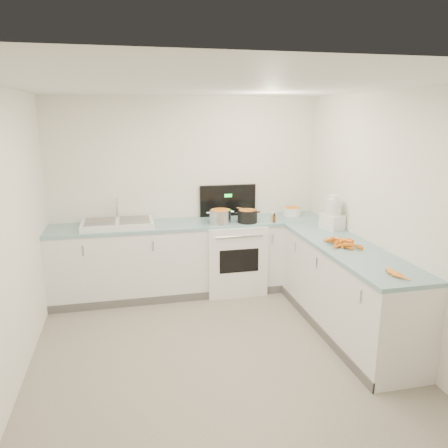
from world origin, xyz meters
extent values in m
cube|color=white|center=(0.00, 1.70, 0.45)|extent=(3.50, 0.60, 0.90)
cube|color=#81B0B7|center=(0.00, 1.70, 0.92)|extent=(3.50, 0.62, 0.04)
cube|color=white|center=(1.45, 0.30, 0.45)|extent=(0.60, 2.20, 0.90)
cube|color=#81B0B7|center=(1.45, 0.30, 0.92)|extent=(0.62, 2.20, 0.04)
cube|color=white|center=(0.55, 1.68, 0.45)|extent=(0.76, 0.65, 0.90)
cube|color=black|center=(0.55, 1.98, 1.15)|extent=(0.76, 0.05, 0.42)
cube|color=white|center=(-0.90, 1.70, 0.97)|extent=(0.86, 0.52, 0.07)
cube|color=slate|center=(-1.10, 1.70, 1.01)|extent=(0.36, 0.42, 0.01)
cube|color=slate|center=(-0.70, 1.70, 1.01)|extent=(0.36, 0.42, 0.01)
cylinder|color=silver|center=(-0.90, 1.92, 1.13)|extent=(0.03, 0.03, 0.24)
cylinder|color=silver|center=(0.36, 1.56, 1.02)|extent=(0.31, 0.31, 0.20)
cylinder|color=black|center=(0.71, 1.55, 1.01)|extent=(0.28, 0.28, 0.18)
cylinder|color=#AD7A47|center=(0.71, 1.55, 1.11)|extent=(0.22, 0.27, 0.01)
cylinder|color=white|center=(1.39, 1.77, 1.00)|extent=(0.30, 0.30, 0.11)
cylinder|color=#593319|center=(1.04, 1.47, 0.99)|extent=(0.04, 0.04, 0.09)
cylinder|color=#E5B266|center=(1.05, 1.54, 0.99)|extent=(0.06, 0.06, 0.10)
cube|color=white|center=(1.60, 1.00, 1.03)|extent=(0.27, 0.30, 0.18)
cylinder|color=silver|center=(1.60, 1.00, 1.21)|extent=(0.19, 0.19, 0.19)
cylinder|color=white|center=(1.60, 1.00, 1.33)|extent=(0.11, 0.11, 0.04)
cone|color=orange|center=(1.38, 0.24, 0.96)|extent=(0.11, 0.18, 0.05)
cone|color=orange|center=(1.47, 0.44, 0.96)|extent=(0.11, 0.17, 0.04)
cone|color=orange|center=(1.44, 0.39, 0.97)|extent=(0.14, 0.17, 0.05)
cone|color=orange|center=(1.42, 0.33, 0.96)|extent=(0.17, 0.19, 0.04)
cone|color=orange|center=(1.41, 0.34, 0.96)|extent=(0.20, 0.05, 0.04)
cone|color=orange|center=(1.44, 0.26, 0.96)|extent=(0.09, 0.17, 0.04)
cone|color=orange|center=(1.35, 0.45, 0.96)|extent=(0.14, 0.20, 0.05)
cone|color=orange|center=(1.32, 0.45, 0.96)|extent=(0.17, 0.16, 0.05)
cone|color=orange|center=(1.50, 0.24, 0.96)|extent=(0.07, 0.18, 0.04)
cone|color=orange|center=(1.29, 0.27, 0.96)|extent=(0.19, 0.13, 0.04)
cone|color=orange|center=(1.26, 0.39, 1.00)|extent=(0.17, 0.12, 0.05)
cone|color=orange|center=(1.38, 0.32, 1.00)|extent=(0.21, 0.10, 0.05)
cone|color=orange|center=(1.41, 0.34, 1.00)|extent=(0.16, 0.20, 0.05)
cone|color=orange|center=(1.42, 0.33, 1.00)|extent=(0.13, 0.17, 0.04)
cone|color=orange|center=(1.43, 0.19, 0.99)|extent=(0.19, 0.13, 0.04)
cone|color=orange|center=(1.37, 0.35, 1.00)|extent=(0.11, 0.18, 0.04)
cone|color=orange|center=(1.42, 0.38, 0.99)|extent=(0.18, 0.14, 0.05)
cone|color=orange|center=(1.42, -0.65, 0.96)|extent=(0.10, 0.18, 0.04)
cone|color=orange|center=(1.42, -0.59, 0.96)|extent=(0.10, 0.19, 0.04)
cone|color=orange|center=(1.44, -0.53, 0.96)|extent=(0.10, 0.17, 0.04)
cube|color=tan|center=(-1.06, 1.79, 1.02)|extent=(0.02, 0.05, 0.00)
cube|color=tan|center=(-1.15, 1.71, 1.02)|extent=(0.06, 0.02, 0.00)
cube|color=tan|center=(-1.17, 1.75, 1.02)|extent=(0.04, 0.03, 0.00)
cube|color=tan|center=(-1.14, 1.82, 1.01)|extent=(0.01, 0.04, 0.00)
cube|color=tan|center=(-1.00, 1.67, 1.02)|extent=(0.04, 0.04, 0.00)
cube|color=tan|center=(-1.18, 1.61, 1.02)|extent=(0.04, 0.02, 0.00)
cube|color=tan|center=(-1.19, 1.71, 1.02)|extent=(0.01, 0.04, 0.00)
cube|color=tan|center=(-1.08, 1.69, 1.02)|extent=(0.03, 0.03, 0.00)
cube|color=tan|center=(-1.14, 1.74, 1.02)|extent=(0.04, 0.04, 0.00)
cube|color=tan|center=(-1.02, 1.79, 1.02)|extent=(0.02, 0.04, 0.00)
cube|color=tan|center=(-1.01, 1.73, 1.02)|extent=(0.02, 0.05, 0.00)
cube|color=tan|center=(-1.04, 1.74, 1.02)|extent=(0.03, 0.03, 0.00)
cube|color=tan|center=(-1.18, 1.82, 1.01)|extent=(0.03, 0.03, 0.00)
camera|label=1|loc=(-0.77, -3.64, 2.27)|focal=35.00mm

